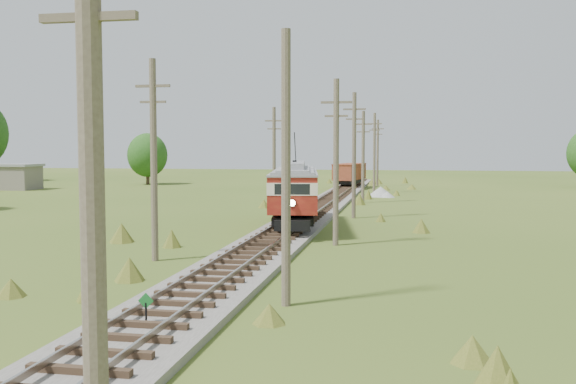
% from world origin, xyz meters
% --- Properties ---
extents(ground, '(260.00, 260.00, 0.00)m').
position_xyz_m(ground, '(0.00, 0.00, 0.00)').
color(ground, '#3B5419').
rests_on(ground, ground).
extents(railbed_main, '(3.60, 96.00, 0.57)m').
position_xyz_m(railbed_main, '(0.00, 34.00, 0.19)').
color(railbed_main, '#605B54').
rests_on(railbed_main, ground).
extents(switch_marker, '(0.45, 0.06, 1.08)m').
position_xyz_m(switch_marker, '(-0.20, 1.50, 0.63)').
color(switch_marker, black).
rests_on(switch_marker, ground).
extents(streetcar, '(4.51, 12.08, 5.47)m').
position_xyz_m(streetcar, '(0.00, 24.51, 2.56)').
color(streetcar, black).
rests_on(streetcar, ground).
extents(gondola, '(3.72, 7.90, 2.52)m').
position_xyz_m(gondola, '(0.00, 64.46, 1.92)').
color(gondola, black).
rests_on(gondola, ground).
extents(gravel_pile, '(2.88, 3.05, 1.05)m').
position_xyz_m(gravel_pile, '(4.44, 51.55, 0.49)').
color(gravel_pile, gray).
rests_on(gravel_pile, ground).
extents(utility_pole_r_0, '(1.60, 0.30, 8.50)m').
position_xyz_m(utility_pole_r_0, '(3.20, -8.00, 4.37)').
color(utility_pole_r_0, brown).
rests_on(utility_pole_r_0, ground).
extents(utility_pole_r_1, '(0.30, 0.30, 8.80)m').
position_xyz_m(utility_pole_r_1, '(3.10, 5.00, 4.40)').
color(utility_pole_r_1, brown).
rests_on(utility_pole_r_1, ground).
extents(utility_pole_r_2, '(1.60, 0.30, 8.60)m').
position_xyz_m(utility_pole_r_2, '(3.30, 18.00, 4.42)').
color(utility_pole_r_2, brown).
rests_on(utility_pole_r_2, ground).
extents(utility_pole_r_3, '(1.60, 0.30, 9.00)m').
position_xyz_m(utility_pole_r_3, '(3.20, 31.00, 4.63)').
color(utility_pole_r_3, brown).
rests_on(utility_pole_r_3, ground).
extents(utility_pole_r_4, '(1.60, 0.30, 8.40)m').
position_xyz_m(utility_pole_r_4, '(3.00, 44.00, 4.32)').
color(utility_pole_r_4, brown).
rests_on(utility_pole_r_4, ground).
extents(utility_pole_r_5, '(1.60, 0.30, 8.90)m').
position_xyz_m(utility_pole_r_5, '(3.40, 57.00, 4.58)').
color(utility_pole_r_5, brown).
rests_on(utility_pole_r_5, ground).
extents(utility_pole_r_6, '(1.60, 0.30, 8.70)m').
position_xyz_m(utility_pole_r_6, '(3.20, 70.00, 4.47)').
color(utility_pole_r_6, brown).
rests_on(utility_pole_r_6, ground).
extents(utility_pole_l_a, '(1.60, 0.30, 9.00)m').
position_xyz_m(utility_pole_l_a, '(-4.20, 12.00, 4.63)').
color(utility_pole_l_a, brown).
rests_on(utility_pole_l_a, ground).
extents(utility_pole_l_b, '(1.60, 0.30, 8.60)m').
position_xyz_m(utility_pole_l_b, '(-4.50, 40.00, 4.42)').
color(utility_pole_l_b, brown).
rests_on(utility_pole_l_b, ground).
extents(tree_mid_a, '(5.46, 5.46, 7.03)m').
position_xyz_m(tree_mid_a, '(-28.00, 68.00, 4.02)').
color(tree_mid_a, '#38281C').
rests_on(tree_mid_a, ground).
extents(shed, '(6.40, 4.40, 3.10)m').
position_xyz_m(shed, '(-40.00, 55.00, 1.57)').
color(shed, slate).
rests_on(shed, ground).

